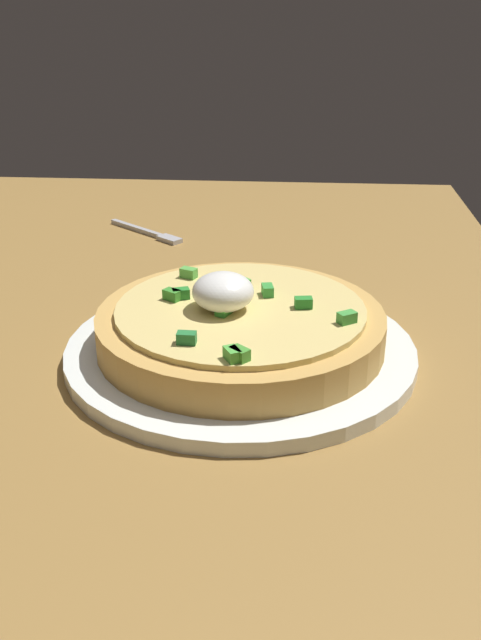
# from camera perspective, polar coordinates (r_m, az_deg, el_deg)

# --- Properties ---
(dining_table) EXTENTS (1.16, 0.75, 0.02)m
(dining_table) POSITION_cam_1_polar(r_m,az_deg,el_deg) (0.55, -12.62, -5.12)
(dining_table) COLOR olive
(dining_table) RESTS_ON ground
(plate) EXTENTS (0.26, 0.26, 0.01)m
(plate) POSITION_cam_1_polar(r_m,az_deg,el_deg) (0.56, 0.00, -2.38)
(plate) COLOR white
(plate) RESTS_ON dining_table
(pizza) EXTENTS (0.21, 0.21, 0.06)m
(pizza) POSITION_cam_1_polar(r_m,az_deg,el_deg) (0.55, -0.06, -0.38)
(pizza) COLOR tan
(pizza) RESTS_ON plate
(fork) EXTENTS (0.08, 0.09, 0.00)m
(fork) POSITION_cam_1_polar(r_m,az_deg,el_deg) (0.84, -7.01, 6.71)
(fork) COLOR #B7B7BC
(fork) RESTS_ON dining_table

